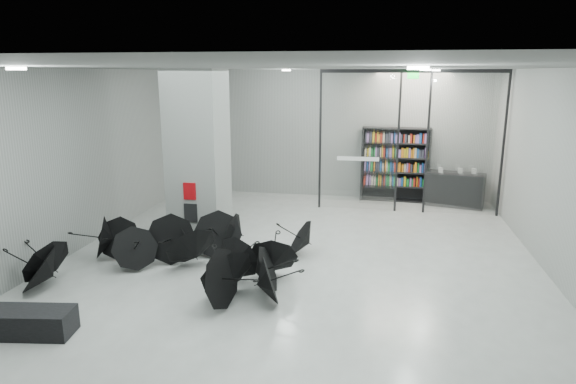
% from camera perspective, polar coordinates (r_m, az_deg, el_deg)
% --- Properties ---
extents(room, '(14.00, 14.02, 4.01)m').
position_cam_1_polar(room, '(9.07, 0.13, 6.63)').
color(room, gray).
rests_on(room, ground).
extents(column, '(1.20, 1.20, 4.00)m').
position_cam_1_polar(column, '(11.77, -10.16, 3.86)').
color(column, slate).
rests_on(column, ground).
extents(fire_cabinet, '(0.28, 0.04, 0.38)m').
position_cam_1_polar(fire_cabinet, '(11.33, -11.11, 0.09)').
color(fire_cabinet, '#A50A07').
rests_on(fire_cabinet, column).
extents(info_panel, '(0.30, 0.03, 0.42)m').
position_cam_1_polar(info_panel, '(11.46, -11.00, -2.34)').
color(info_panel, black).
rests_on(info_panel, column).
extents(exit_sign, '(0.30, 0.06, 0.15)m').
position_cam_1_polar(exit_sign, '(14.17, 14.02, 12.67)').
color(exit_sign, '#0CE533').
rests_on(exit_sign, room).
extents(glass_partition, '(5.06, 0.08, 4.00)m').
position_cam_1_polar(glass_partition, '(14.48, 13.58, 6.19)').
color(glass_partition, silver).
rests_on(glass_partition, ground).
extents(bench, '(1.32, 0.72, 0.40)m').
position_cam_1_polar(bench, '(8.84, -27.15, -13.03)').
color(bench, black).
rests_on(bench, ground).
extents(bookshelf, '(2.09, 0.50, 2.28)m').
position_cam_1_polar(bookshelf, '(15.86, 12.08, 3.07)').
color(bookshelf, black).
rests_on(bookshelf, ground).
extents(shop_counter, '(1.79, 1.06, 1.01)m').
position_cam_1_polar(shop_counter, '(15.81, 18.41, 0.28)').
color(shop_counter, black).
rests_on(shop_counter, ground).
extents(umbrella_cluster, '(5.67, 4.01, 1.30)m').
position_cam_1_polar(umbrella_cluster, '(10.16, -11.38, -7.66)').
color(umbrella_cluster, black).
rests_on(umbrella_cluster, ground).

